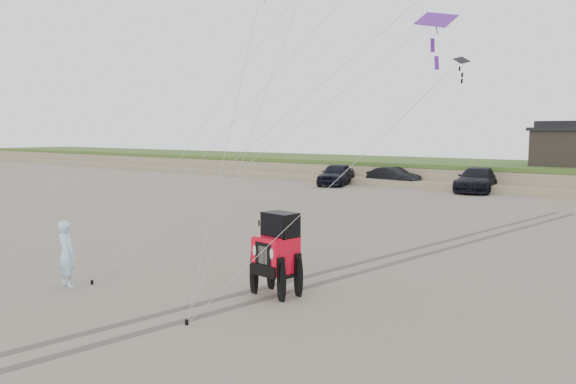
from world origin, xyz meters
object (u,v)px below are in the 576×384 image
object	(u,v)px
jeep	(276,263)
man	(67,254)
truck_b	(394,176)
truck_c	(477,180)
truck_a	(336,174)

from	to	relation	value
jeep	man	xyz separation A→B (m)	(-5.02, -2.91, 0.06)
truck_b	jeep	size ratio (longest dim) A/B	0.95
truck_b	truck_c	bearing A→B (deg)	-86.64
truck_a	truck_b	size ratio (longest dim) A/B	1.17
truck_c	jeep	world-z (taller)	jeep
truck_a	man	bearing A→B (deg)	-87.62
jeep	truck_c	bearing A→B (deg)	105.82
truck_a	man	distance (m)	31.25
truck_a	man	xyz separation A→B (m)	(10.45, -29.45, 0.04)
man	truck_c	bearing A→B (deg)	-87.66
truck_a	truck_c	bearing A→B (deg)	-6.47
truck_a	jeep	distance (m)	30.72
truck_b	man	distance (m)	32.77
truck_b	truck_c	size ratio (longest dim) A/B	0.75
truck_b	truck_a	bearing A→B (deg)	133.63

